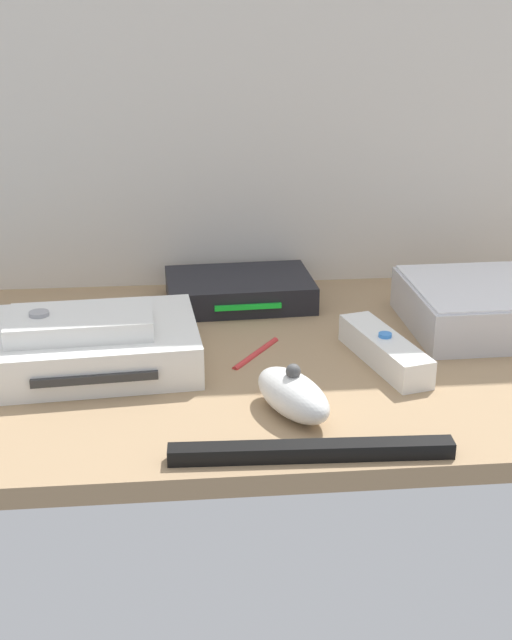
% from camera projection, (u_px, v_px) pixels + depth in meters
% --- Properties ---
extents(ground_plane, '(1.00, 0.48, 0.02)m').
position_uv_depth(ground_plane, '(256.00, 363.00, 0.89)').
color(ground_plane, '#9E7F5B').
rests_on(ground_plane, ground).
extents(back_wall, '(1.10, 0.01, 0.64)m').
position_uv_depth(back_wall, '(237.00, 32.00, 0.99)').
color(back_wall, silver).
rests_on(back_wall, ground).
extents(game_console, '(0.22, 0.18, 0.04)m').
position_uv_depth(game_console, '(96.00, 345.00, 0.85)').
color(game_console, white).
rests_on(game_console, ground_plane).
extents(mini_computer, '(0.17, 0.17, 0.05)m').
position_uv_depth(mini_computer, '(482.00, 306.00, 0.95)').
color(mini_computer, silver).
rests_on(mini_computer, ground_plane).
extents(network_router, '(0.19, 0.13, 0.03)m').
position_uv_depth(network_router, '(239.00, 290.00, 1.03)').
color(network_router, black).
rests_on(network_router, ground_plane).
extents(remote_wand, '(0.07, 0.15, 0.03)m').
position_uv_depth(remote_wand, '(384.00, 350.00, 0.86)').
color(remote_wand, white).
rests_on(remote_wand, ground_plane).
extents(remote_nunchuk, '(0.08, 0.11, 0.05)m').
position_uv_depth(remote_nunchuk, '(293.00, 395.00, 0.75)').
color(remote_nunchuk, white).
rests_on(remote_nunchuk, ground_plane).
extents(remote_classic_pad, '(0.15, 0.09, 0.02)m').
position_uv_depth(remote_classic_pad, '(80.00, 322.00, 0.83)').
color(remote_classic_pad, white).
rests_on(remote_classic_pad, game_console).
extents(sensor_bar, '(0.24, 0.03, 0.01)m').
position_uv_depth(sensor_bar, '(311.00, 451.00, 0.68)').
color(sensor_bar, black).
rests_on(sensor_bar, ground_plane).
extents(stylus_pen, '(0.06, 0.08, 0.01)m').
position_uv_depth(stylus_pen, '(259.00, 352.00, 0.88)').
color(stylus_pen, red).
rests_on(stylus_pen, ground_plane).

